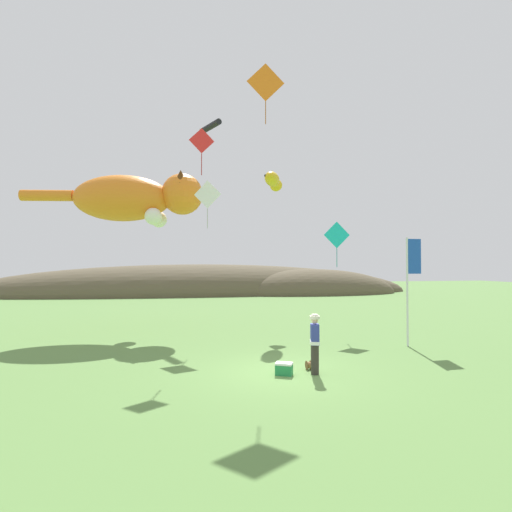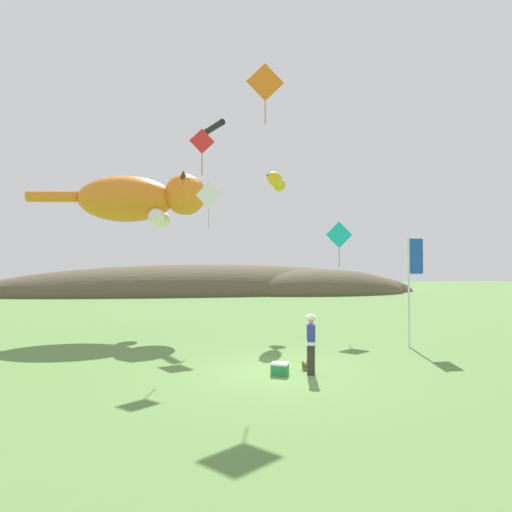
{
  "view_description": "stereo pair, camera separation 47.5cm",
  "coord_description": "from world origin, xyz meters",
  "px_view_note": "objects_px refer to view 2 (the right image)",
  "views": [
    {
      "loc": [
        -3.35,
        -11.66,
        3.24
      ],
      "look_at": [
        0.0,
        4.0,
        3.6
      ],
      "focal_mm": 28.0,
      "sensor_mm": 36.0,
      "label": 1
    },
    {
      "loc": [
        -2.88,
        -11.75,
        3.24
      ],
      "look_at": [
        0.0,
        4.0,
        3.6
      ],
      "focal_mm": 28.0,
      "sensor_mm": 36.0,
      "label": 2
    }
  ],
  "objects_px": {
    "kite_giant_cat": "(139,199)",
    "festival_banner_pole": "(412,275)",
    "kite_tube_streamer": "(214,127)",
    "kite_diamond_red": "(202,142)",
    "picnic_cooler": "(280,369)",
    "kite_spool": "(305,365)",
    "kite_diamond_orange": "(265,83)",
    "kite_diamond_white": "(209,195)",
    "kite_diamond_teal": "(339,235)",
    "festival_attendant": "(311,342)",
    "kite_fish_windsock": "(276,180)"
  },
  "relations": [
    {
      "from": "festival_banner_pole",
      "to": "kite_diamond_orange",
      "type": "relative_size",
      "value": 1.81
    },
    {
      "from": "kite_spool",
      "to": "kite_giant_cat",
      "type": "distance_m",
      "value": 12.84
    },
    {
      "from": "picnic_cooler",
      "to": "kite_diamond_teal",
      "type": "relative_size",
      "value": 0.27
    },
    {
      "from": "picnic_cooler",
      "to": "kite_spool",
      "type": "bearing_deg",
      "value": 24.76
    },
    {
      "from": "festival_attendant",
      "to": "kite_spool",
      "type": "height_order",
      "value": "festival_attendant"
    },
    {
      "from": "festival_attendant",
      "to": "kite_giant_cat",
      "type": "relative_size",
      "value": 0.2
    },
    {
      "from": "kite_diamond_teal",
      "to": "kite_diamond_red",
      "type": "relative_size",
      "value": 1.12
    },
    {
      "from": "kite_spool",
      "to": "festival_banner_pole",
      "type": "bearing_deg",
      "value": 25.82
    },
    {
      "from": "kite_giant_cat",
      "to": "festival_banner_pole",
      "type": "bearing_deg",
      "value": -31.31
    },
    {
      "from": "kite_fish_windsock",
      "to": "kite_spool",
      "type": "bearing_deg",
      "value": -97.2
    },
    {
      "from": "festival_attendant",
      "to": "kite_diamond_red",
      "type": "distance_m",
      "value": 9.39
    },
    {
      "from": "festival_banner_pole",
      "to": "kite_diamond_teal",
      "type": "distance_m",
      "value": 4.24
    },
    {
      "from": "kite_giant_cat",
      "to": "kite_spool",
      "type": "bearing_deg",
      "value": -57.3
    },
    {
      "from": "picnic_cooler",
      "to": "kite_diamond_teal",
      "type": "height_order",
      "value": "kite_diamond_teal"
    },
    {
      "from": "kite_diamond_white",
      "to": "kite_tube_streamer",
      "type": "bearing_deg",
      "value": 83.5
    },
    {
      "from": "kite_spool",
      "to": "kite_diamond_orange",
      "type": "xyz_separation_m",
      "value": [
        -0.6,
        3.19,
        10.23
      ]
    },
    {
      "from": "picnic_cooler",
      "to": "kite_tube_streamer",
      "type": "distance_m",
      "value": 16.86
    },
    {
      "from": "kite_diamond_red",
      "to": "kite_diamond_orange",
      "type": "bearing_deg",
      "value": -28.66
    },
    {
      "from": "kite_diamond_orange",
      "to": "kite_diamond_white",
      "type": "height_order",
      "value": "kite_diamond_orange"
    },
    {
      "from": "kite_diamond_orange",
      "to": "kite_diamond_white",
      "type": "relative_size",
      "value": 1.11
    },
    {
      "from": "kite_diamond_red",
      "to": "kite_giant_cat",
      "type": "bearing_deg",
      "value": 121.84
    },
    {
      "from": "kite_giant_cat",
      "to": "kite_tube_streamer",
      "type": "xyz_separation_m",
      "value": [
        4.06,
        2.66,
        4.92
      ]
    },
    {
      "from": "festival_banner_pole",
      "to": "kite_fish_windsock",
      "type": "height_order",
      "value": "kite_fish_windsock"
    },
    {
      "from": "kite_giant_cat",
      "to": "picnic_cooler",
      "type": "bearing_deg",
      "value": -62.5
    },
    {
      "from": "kite_giant_cat",
      "to": "kite_diamond_orange",
      "type": "relative_size",
      "value": 3.78
    },
    {
      "from": "kite_spool",
      "to": "kite_tube_streamer",
      "type": "distance_m",
      "value": 16.66
    },
    {
      "from": "picnic_cooler",
      "to": "kite_diamond_red",
      "type": "height_order",
      "value": "kite_diamond_red"
    },
    {
      "from": "kite_spool",
      "to": "kite_diamond_teal",
      "type": "bearing_deg",
      "value": 59.23
    },
    {
      "from": "kite_fish_windsock",
      "to": "kite_giant_cat",
      "type": "bearing_deg",
      "value": 173.94
    },
    {
      "from": "kite_spool",
      "to": "kite_diamond_orange",
      "type": "relative_size",
      "value": 0.11
    },
    {
      "from": "festival_attendant",
      "to": "kite_diamond_white",
      "type": "xyz_separation_m",
      "value": [
        -2.6,
        6.62,
        5.44
      ]
    },
    {
      "from": "festival_banner_pole",
      "to": "kite_giant_cat",
      "type": "height_order",
      "value": "kite_giant_cat"
    },
    {
      "from": "kite_diamond_teal",
      "to": "kite_diamond_red",
      "type": "height_order",
      "value": "kite_diamond_red"
    },
    {
      "from": "picnic_cooler",
      "to": "kite_tube_streamer",
      "type": "xyz_separation_m",
      "value": [
        -1.01,
        12.41,
        11.37
      ]
    },
    {
      "from": "kite_diamond_white",
      "to": "kite_fish_windsock",
      "type": "bearing_deg",
      "value": 34.22
    },
    {
      "from": "kite_spool",
      "to": "kite_diamond_red",
      "type": "bearing_deg",
      "value": 123.61
    },
    {
      "from": "kite_diamond_white",
      "to": "festival_banner_pole",
      "type": "bearing_deg",
      "value": -24.5
    },
    {
      "from": "kite_spool",
      "to": "kite_tube_streamer",
      "type": "relative_size",
      "value": 0.13
    },
    {
      "from": "kite_spool",
      "to": "picnic_cooler",
      "type": "height_order",
      "value": "picnic_cooler"
    },
    {
      "from": "festival_attendant",
      "to": "picnic_cooler",
      "type": "distance_m",
      "value": 1.2
    },
    {
      "from": "festival_attendant",
      "to": "picnic_cooler",
      "type": "bearing_deg",
      "value": 172.39
    },
    {
      "from": "festival_attendant",
      "to": "kite_tube_streamer",
      "type": "bearing_deg",
      "value": 98.73
    },
    {
      "from": "kite_giant_cat",
      "to": "kite_diamond_orange",
      "type": "bearing_deg",
      "value": -48.74
    },
    {
      "from": "kite_fish_windsock",
      "to": "kite_tube_streamer",
      "type": "xyz_separation_m",
      "value": [
        -3.0,
        3.41,
        3.81
      ]
    },
    {
      "from": "festival_banner_pole",
      "to": "kite_diamond_white",
      "type": "xyz_separation_m",
      "value": [
        -7.8,
        3.55,
        3.55
      ]
    },
    {
      "from": "kite_tube_streamer",
      "to": "kite_diamond_red",
      "type": "bearing_deg",
      "value": -98.05
    },
    {
      "from": "festival_banner_pole",
      "to": "kite_fish_windsock",
      "type": "relative_size",
      "value": 1.62
    },
    {
      "from": "festival_banner_pole",
      "to": "kite_diamond_orange",
      "type": "height_order",
      "value": "kite_diamond_orange"
    },
    {
      "from": "kite_spool",
      "to": "picnic_cooler",
      "type": "bearing_deg",
      "value": -155.24
    },
    {
      "from": "festival_banner_pole",
      "to": "kite_tube_streamer",
      "type": "relative_size",
      "value": 2.09
    }
  ]
}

